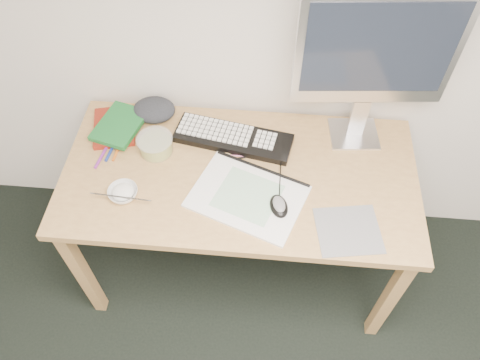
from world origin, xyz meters
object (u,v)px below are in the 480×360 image
(desk, at_px, (239,185))
(rice_bowl, at_px, (123,193))
(monitor, at_px, (376,53))
(sketchpad, at_px, (248,196))
(keyboard, at_px, (233,138))

(desk, distance_m, rice_bowl, 0.46)
(desk, distance_m, monitor, 0.72)
(sketchpad, relative_size, monitor, 0.61)
(desk, xyz_separation_m, keyboard, (-0.04, 0.17, 0.10))
(sketchpad, distance_m, rice_bowl, 0.47)
(desk, xyz_separation_m, sketchpad, (0.04, -0.11, 0.09))
(desk, distance_m, sketchpad, 0.15)
(desk, bearing_deg, rice_bowl, -160.90)
(monitor, xyz_separation_m, rice_bowl, (-0.89, -0.40, -0.40))
(sketchpad, height_order, monitor, monitor)
(sketchpad, distance_m, monitor, 0.69)
(desk, bearing_deg, sketchpad, -70.12)
(keyboard, bearing_deg, sketchpad, -63.31)
(keyboard, distance_m, rice_bowl, 0.50)
(monitor, bearing_deg, desk, -156.99)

